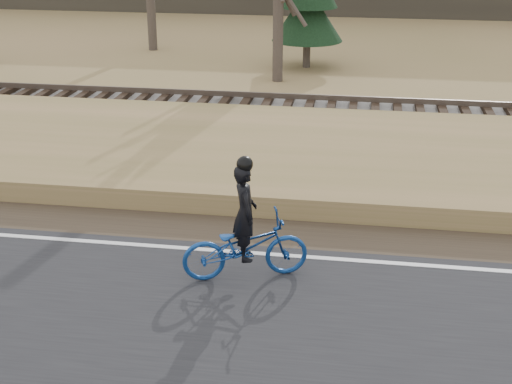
# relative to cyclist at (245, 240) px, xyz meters

# --- Properties ---
(ground) EXTENTS (120.00, 120.00, 0.00)m
(ground) POSITION_rel_cyclist_xyz_m (2.68, 0.63, -0.72)
(ground) COLOR #99774E
(ground) RESTS_ON ground
(road) EXTENTS (120.00, 6.00, 0.06)m
(road) POSITION_rel_cyclist_xyz_m (2.68, -1.87, -0.69)
(road) COLOR black
(road) RESTS_ON ground
(edge_line) EXTENTS (120.00, 0.12, 0.01)m
(edge_line) POSITION_rel_cyclist_xyz_m (2.68, 0.83, -0.66)
(edge_line) COLOR silver
(edge_line) RESTS_ON road
(shoulder) EXTENTS (120.00, 1.60, 0.04)m
(shoulder) POSITION_rel_cyclist_xyz_m (2.68, 1.83, -0.70)
(shoulder) COLOR #473A2B
(shoulder) RESTS_ON ground
(embankment) EXTENTS (120.00, 5.00, 0.44)m
(embankment) POSITION_rel_cyclist_xyz_m (2.68, 4.83, -0.50)
(embankment) COLOR #99774E
(embankment) RESTS_ON ground
(ballast) EXTENTS (120.00, 3.00, 0.45)m
(ballast) POSITION_rel_cyclist_xyz_m (2.68, 8.63, -0.50)
(ballast) COLOR slate
(ballast) RESTS_ON ground
(railroad) EXTENTS (120.00, 2.40, 0.29)m
(railroad) POSITION_rel_cyclist_xyz_m (2.68, 8.63, -0.19)
(railroad) COLOR black
(railroad) RESTS_ON ballast
(cyclist) EXTENTS (2.17, 1.33, 2.09)m
(cyclist) POSITION_rel_cyclist_xyz_m (0.00, 0.00, 0.00)
(cyclist) COLOR navy
(cyclist) RESTS_ON road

